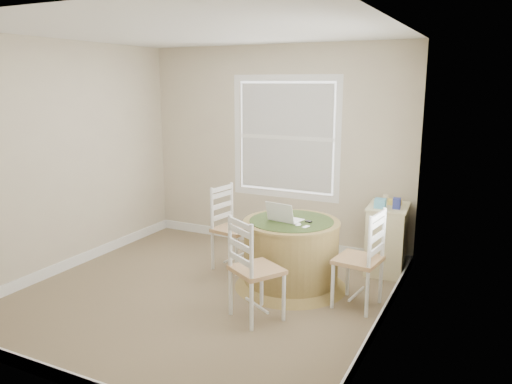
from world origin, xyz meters
The scene contains 14 objects.
room centered at (0.17, 0.16, 1.30)m, with size 3.64×3.64×2.64m.
round_table centered at (0.73, 0.60, 0.40)m, with size 1.20×1.20×0.73m.
chair_left centered at (-0.08, 0.80, 0.47)m, with size 0.42×0.40×0.95m, color white, non-canonical shape.
chair_near centered at (0.73, -0.23, 0.47)m, with size 0.42×0.40×0.95m, color white, non-canonical shape.
chair_right centered at (1.49, 0.44, 0.47)m, with size 0.42×0.40×0.95m, color white, non-canonical shape.
laptop centered at (0.67, 0.56, 0.75)m, with size 0.35×0.32×0.22m.
mouse centered at (0.85, 0.46, 0.73)m, with size 0.06×0.09×0.03m, color white.
phone centered at (0.95, 0.43, 0.72)m, with size 0.04×0.09×0.02m, color #B7BABF.
keys centered at (0.91, 0.61, 0.73)m, with size 0.06×0.05×0.03m, color black.
corner_chest centered at (1.54, 1.47, 0.39)m, with size 0.48×0.62×0.78m.
tissue_box centered at (1.48, 1.33, 0.83)m, with size 0.12×0.12×0.10m, color #60BBDD.
box_yellow centered at (1.59, 1.55, 0.81)m, with size 0.15×0.10×0.06m, color #E2C44F.
box_blue centered at (1.65, 1.36, 0.84)m, with size 0.08×0.08×0.12m, color #303A92.
cup_cream centered at (1.48, 1.60, 0.83)m, with size 0.07×0.07×0.09m, color beige.
Camera 1 is at (2.62, -4.06, 2.14)m, focal length 35.00 mm.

